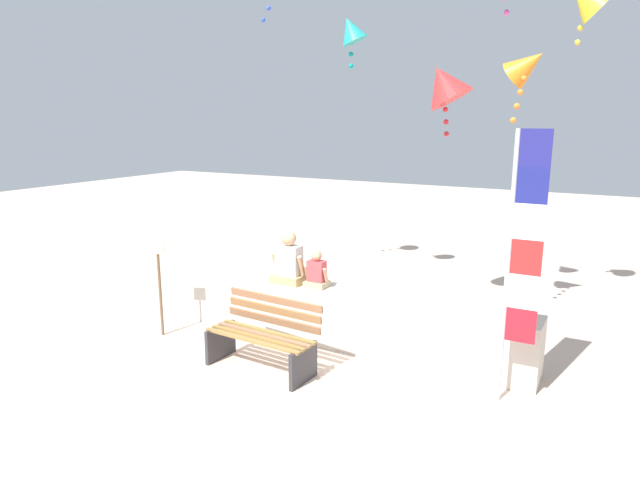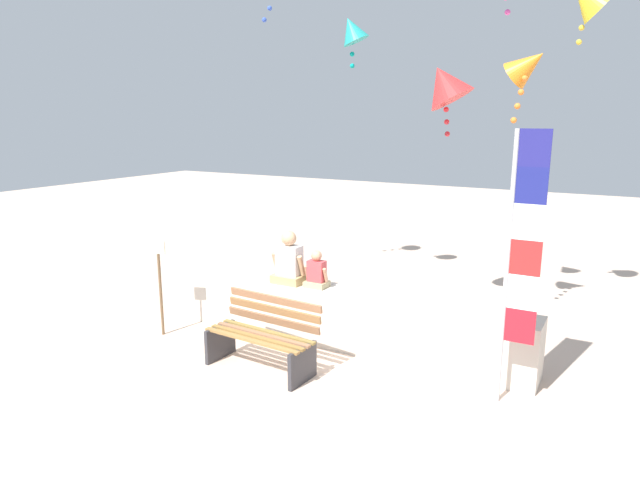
{
  "view_description": "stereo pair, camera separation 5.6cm",
  "coord_description": "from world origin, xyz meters",
  "views": [
    {
      "loc": [
        3.33,
        -5.3,
        3.07
      ],
      "look_at": [
        -0.25,
        1.22,
        1.38
      ],
      "focal_mm": 31.36,
      "sensor_mm": 36.0,
      "label": 1
    },
    {
      "loc": [
        3.38,
        -5.27,
        3.07
      ],
      "look_at": [
        -0.25,
        1.22,
        1.38
      ],
      "focal_mm": 31.36,
      "sensor_mm": 36.0,
      "label": 2
    }
  ],
  "objects": [
    {
      "name": "park_bench",
      "position": [
        -0.43,
        0.07,
        0.41
      ],
      "size": [
        1.46,
        0.7,
        0.88
      ],
      "color": "olive",
      "rests_on": "ground"
    },
    {
      "name": "person_adult",
      "position": [
        -0.73,
        1.17,
        1.07
      ],
      "size": [
        0.49,
        0.36,
        0.75
      ],
      "color": "tan",
      "rests_on": "seawall_ledge"
    },
    {
      "name": "kite_orange",
      "position": [
        2.0,
        2.85,
        3.75
      ],
      "size": [
        0.68,
        0.69,
        1.07
      ],
      "color": "orange"
    },
    {
      "name": "flag_banner",
      "position": [
        2.43,
        0.64,
        1.7
      ],
      "size": [
        0.36,
        0.05,
        2.97
      ],
      "color": "#B7B7BC",
      "rests_on": "ground"
    },
    {
      "name": "kite_red",
      "position": [
        0.88,
        2.86,
        3.55
      ],
      "size": [
        0.9,
        0.82,
        1.15
      ],
      "color": "red"
    },
    {
      "name": "person_child",
      "position": [
        -0.28,
        1.17,
        0.99
      ],
      "size": [
        0.34,
        0.25,
        0.52
      ],
      "color": "tan",
      "rests_on": "seawall_ledge"
    },
    {
      "name": "seawall_ledge",
      "position": [
        0.0,
        1.22,
        0.39
      ],
      "size": [
        5.37,
        0.56,
        0.78
      ],
      "primitive_type": "cube",
      "color": "beige",
      "rests_on": "ground"
    },
    {
      "name": "ground_plane",
      "position": [
        0.0,
        0.0,
        0.0
      ],
      "size": [
        40.0,
        40.0,
        0.0
      ],
      "primitive_type": "plane",
      "color": "beige"
    },
    {
      "name": "kite_teal",
      "position": [
        -0.88,
        3.41,
        4.47
      ],
      "size": [
        0.69,
        0.63,
        0.85
      ],
      "color": "teal"
    },
    {
      "name": "sign_post",
      "position": [
        -2.34,
        0.27,
        0.82
      ],
      "size": [
        0.24,
        0.04,
        1.39
      ],
      "color": "brown",
      "rests_on": "ground"
    }
  ]
}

